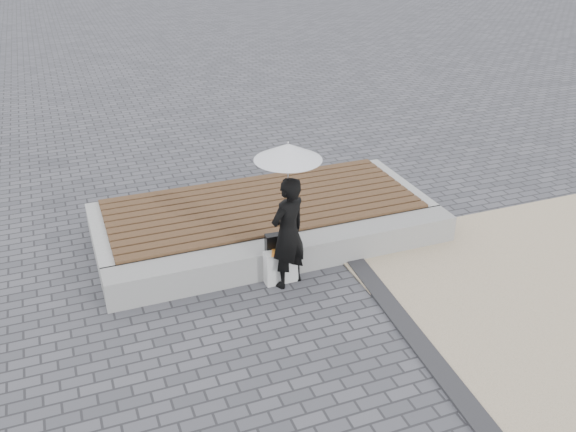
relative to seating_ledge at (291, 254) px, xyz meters
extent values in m
plane|color=#4D4D52|center=(0.00, -1.60, -0.20)|extent=(80.00, 80.00, 0.00)
cube|color=#2B2B2D|center=(0.75, -2.10, -0.18)|extent=(0.61, 5.20, 0.04)
cube|color=gray|center=(0.00, 0.00, 0.00)|extent=(5.00, 0.45, 0.40)
cube|color=#ABACA6|center=(0.00, 1.20, 0.00)|extent=(5.00, 2.00, 0.40)
imported|color=black|center=(-0.19, -0.38, 0.56)|extent=(0.66, 0.56, 1.52)
cylinder|color=#B5B5BA|center=(-0.19, -0.38, 1.14)|extent=(0.01, 0.01, 0.83)
cone|color=silver|center=(-0.19, -0.38, 1.66)|extent=(0.83, 0.83, 0.20)
sphere|color=#B5B5BA|center=(-0.19, -0.38, 1.77)|extent=(0.03, 0.03, 0.03)
cube|color=black|center=(-0.24, -0.17, 0.32)|extent=(0.35, 0.14, 0.24)
cube|color=silver|center=(-0.26, -0.30, 0.03)|extent=(0.43, 0.19, 0.45)
cube|color=#FA4C2E|center=(-0.26, -0.35, 0.26)|extent=(0.32, 0.28, 0.01)
camera|label=1|loc=(-2.72, -6.93, 4.40)|focal=39.41mm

